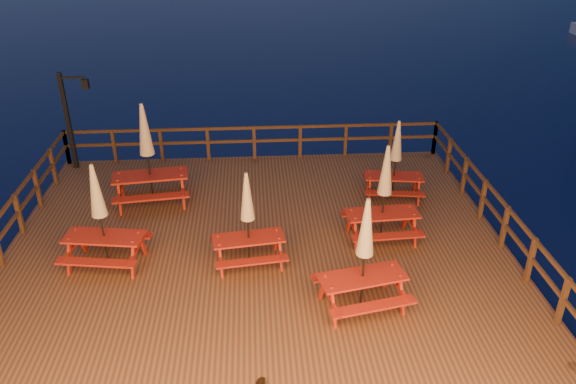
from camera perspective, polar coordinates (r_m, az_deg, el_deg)
name	(u,v)px	position (r m, az deg, el deg)	size (l,w,h in m)	color
ground	(258,253)	(14.09, -3.09, -6.20)	(500.00, 500.00, 0.00)	black
deck	(258,246)	(13.98, -3.11, -5.52)	(12.00, 10.00, 0.40)	#4C2718
deck_piles	(258,263)	(14.26, -3.05, -7.20)	(11.44, 9.44, 1.40)	#331C10
railing	(255,179)	(15.04, -3.32, 1.28)	(11.80, 9.75, 1.10)	#331C10
lamp_post	(72,112)	(18.02, -21.11, 7.56)	(0.85, 0.18, 3.00)	black
picnic_table_0	(396,159)	(15.48, 10.88, 3.31)	(1.75, 1.51, 2.27)	maroon
picnic_table_1	(364,253)	(11.12, 7.77, -6.17)	(2.01, 1.77, 2.50)	maroon
picnic_table_2	(100,214)	(12.96, -18.57, -2.18)	(1.95, 1.69, 2.51)	maroon
picnic_table_3	(384,192)	(13.42, 9.76, -0.05)	(1.82, 1.53, 2.49)	maroon
picnic_table_4	(248,218)	(12.41, -4.11, -2.66)	(1.77, 1.52, 2.30)	maroon
picnic_table_5	(147,153)	(15.28, -14.10, 3.84)	(2.17, 1.87, 2.84)	maroon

